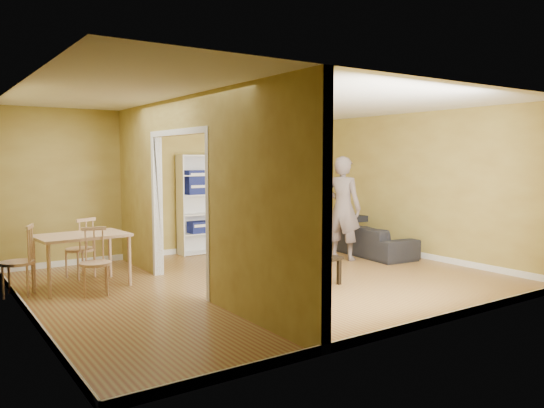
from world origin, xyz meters
The scene contains 15 objects.
room_shell centered at (0.00, 0.00, 1.30)m, with size 6.50×6.50×6.50m.
partition centered at (-1.20, 0.00, 1.30)m, with size 0.22×5.50×2.60m, color tan, non-canonical shape.
wall_speaker centered at (1.50, 2.69, 1.90)m, with size 0.10×0.10×0.10m, color black.
sofa centered at (2.70, 0.67, 0.36)m, with size 0.82×1.91×0.73m, color black.
person centered at (1.98, 0.61, 1.07)m, with size 0.61×0.78×2.14m, color slate.
bookshelf centered at (0.14, 2.60, 0.92)m, with size 0.78×0.34×1.85m.
paper_box_navy_a centered at (0.16, 2.56, 0.50)m, with size 0.42×0.27×0.21m, color #1E2B4D.
paper_box_navy_b centered at (0.11, 2.56, 1.23)m, with size 0.43×0.28×0.22m, color navy.
paper_box_navy_c centered at (0.11, 2.56, 1.45)m, with size 0.44×0.28×0.22m, color navy.
coffee_table centered at (0.39, -0.58, 0.34)m, with size 0.60×0.60×0.40m.
game_controller centered at (0.34, -0.52, 0.41)m, with size 0.15×0.04×0.03m, color white.
dining_table centered at (-2.36, 1.12, 0.66)m, with size 1.18×0.79×0.74m.
chair_left centered at (-3.18, 1.09, 0.47)m, with size 0.43×0.43×0.93m, color tan, non-canonical shape.
chair_near centered at (-2.33, 0.60, 0.44)m, with size 0.40×0.40×0.88m, color tan, non-canonical shape.
chair_far centered at (-2.24, 1.71, 0.46)m, with size 0.42×0.42×0.91m, color #D3B47D, non-canonical shape.
Camera 1 is at (-4.24, -6.36, 1.79)m, focal length 35.00 mm.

